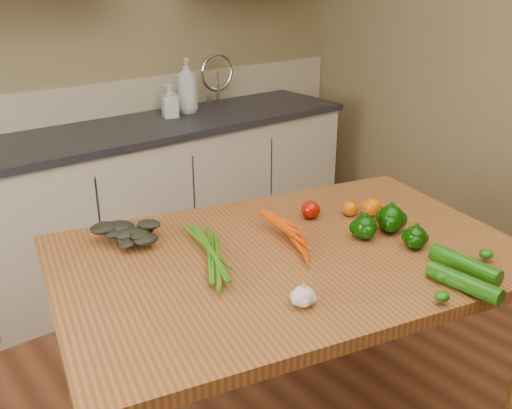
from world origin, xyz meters
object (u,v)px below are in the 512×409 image
Objects in this scene: tomato_b at (350,208)px; carrot_bunch at (266,239)px; soap_bottle_c at (171,98)px; garlic_bulb at (303,297)px; pepper_c at (415,238)px; tomato_a at (311,210)px; leafy_greens at (128,229)px; pepper_a at (364,227)px; pepper_b at (391,219)px; table at (290,276)px; soap_bottle_b at (170,101)px; tomato_c at (372,207)px; zucchini_a at (465,264)px; zucchini_b at (464,283)px; soap_bottle_a at (187,86)px.

carrot_bunch is at bearing -177.28° from tomato_b.
soap_bottle_c is 2.40× the size of garlic_bulb.
pepper_c is 0.33m from tomato_b.
garlic_bulb is at bearing -135.09° from tomato_a.
pepper_a is at bearing -35.10° from leafy_greens.
table is at bearing 165.98° from pepper_b.
tomato_a is 1.17× the size of tomato_b.
garlic_bulb is at bearing -2.36° from soap_bottle_b.
table is 0.45m from pepper_c.
garlic_bulb is 0.71m from tomato_c.
zucchini_a is at bearing -95.22° from tomato_b.
garlic_bulb is at bearing -157.75° from pepper_a.
tomato_a is at bearing 31.25° from carrot_bunch.
soap_bottle_c reaches higher than zucchini_a.
tomato_c is at bearing 68.58° from zucchini_b.
soap_bottle_a is 5.12× the size of tomato_b.
tomato_b is at bearing 32.09° from garlic_bulb.
pepper_a is at bearing -134.00° from soap_bottle_c.
soap_bottle_a reaches higher than soap_bottle_c.
zucchini_b is (-0.01, -0.67, -0.01)m from tomato_a.
soap_bottle_c is 1.99m from pepper_c.
tomato_c is (0.64, 0.31, 0.01)m from garlic_bulb.
garlic_bulb is 0.55m from zucchini_a.
pepper_a is at bearing 84.99° from zucchini_b.
leafy_greens is at bearing 139.98° from pepper_c.
pepper_a is at bearing -11.67° from carrot_bunch.
soap_bottle_b is 0.14m from soap_bottle_c.
zucchini_b is (0.63, -0.89, -0.03)m from leafy_greens.
pepper_b is at bearing -7.89° from carrot_bunch.
soap_bottle_b reaches higher than carrot_bunch.
table is 27.31× the size of tomato_b.
tomato_b is at bearing 15.86° from carrot_bunch.
soap_bottle_a reaches higher than carrot_bunch.
pepper_c is at bearing 13.13° from soap_bottle_b.
leafy_greens is (-0.35, 0.32, 0.02)m from carrot_bunch.
garlic_bulb is 0.50m from pepper_a.
table is at bearing 127.69° from zucchini_a.
carrot_bunch reaches higher than table.
tomato_b is (-0.18, -1.65, -0.13)m from soap_bottle_c.
table is 7.84× the size of leafy_greens.
table is at bearing 115.56° from zucchini_b.
garlic_bulb is at bearing -145.48° from soap_bottle_c.
soap_bottle_b is 1.49m from tomato_a.
zucchini_a is (-0.02, -0.20, -0.01)m from pepper_c.
tomato_c is (0.20, -0.13, 0.00)m from tomato_a.
leafy_greens reaches higher than zucchini_b.
table is 17.31× the size of pepper_b.
soap_bottle_b is at bearing -157.93° from soap_bottle_c.
soap_bottle_c is at bearing 80.89° from pepper_a.
table is 7.54× the size of zucchini_b.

